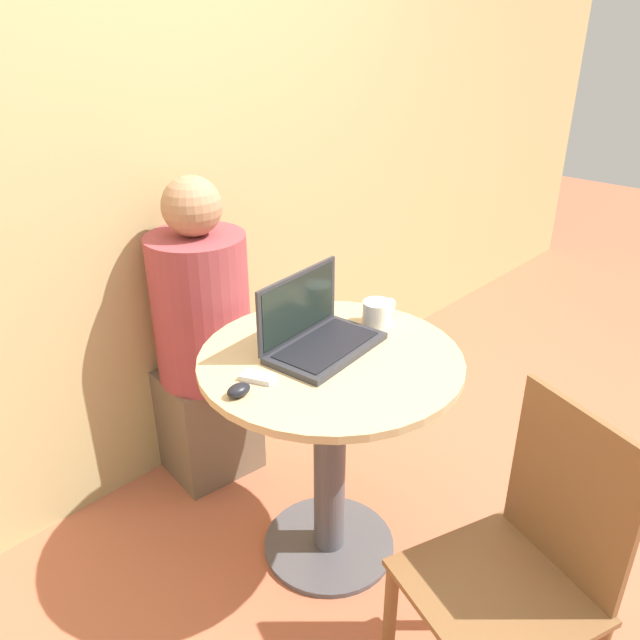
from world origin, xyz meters
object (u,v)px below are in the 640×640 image
at_px(chair_empty, 520,572).
at_px(person_seated, 198,356).
at_px(laptop, 317,333).
at_px(cell_phone, 257,377).

xyz_separation_m(chair_empty, person_seated, (0.07, 1.39, 0.04)).
bearing_deg(person_seated, laptop, -89.00).
relative_size(laptop, cell_phone, 3.60).
bearing_deg(chair_empty, person_seated, 87.10).
height_order(laptop, cell_phone, laptop).
height_order(chair_empty, person_seated, person_seated).
height_order(cell_phone, chair_empty, chair_empty).
xyz_separation_m(laptop, person_seated, (-0.01, 0.62, -0.32)).
relative_size(laptop, person_seated, 0.32).
bearing_deg(person_seated, cell_phone, -110.79).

